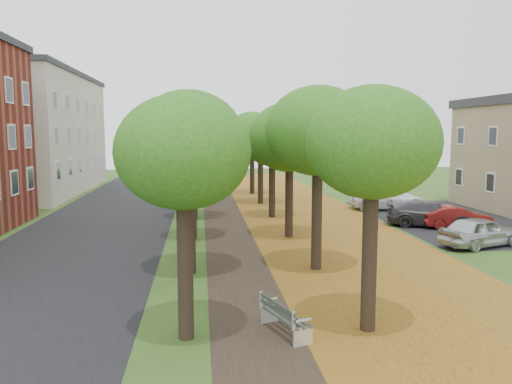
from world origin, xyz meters
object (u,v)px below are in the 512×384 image
object	(u,v)px
bench	(283,317)
car_grey	(431,214)
car_white	(388,199)
car_silver	(480,232)
car_red	(457,217)

from	to	relation	value
bench	car_grey	world-z (taller)	car_grey
car_grey	car_white	bearing A→B (deg)	21.67
car_silver	car_white	bearing A→B (deg)	-19.23
bench	car_white	world-z (taller)	car_white
car_silver	car_red	size ratio (longest dim) A/B	1.11
car_red	car_grey	world-z (taller)	car_grey
bench	car_silver	size ratio (longest dim) A/B	0.48
car_grey	car_white	distance (m)	6.34
car_silver	car_white	xyz separation A→B (m)	(0.00, 11.34, 0.02)
car_silver	car_red	bearing A→B (deg)	-34.37
car_red	car_grey	xyz separation A→B (m)	(-1.17, 0.69, 0.09)
car_silver	bench	bearing A→B (deg)	110.72
car_red	bench	bearing A→B (deg)	146.17
car_grey	car_white	size ratio (longest dim) A/B	0.93
car_grey	car_white	world-z (taller)	car_white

